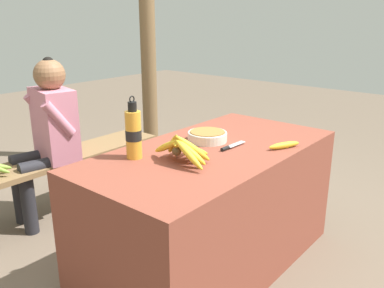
{
  "coord_description": "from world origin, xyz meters",
  "views": [
    {
      "loc": [
        -1.62,
        -1.21,
        1.36
      ],
      "look_at": [
        -0.1,
        0.05,
        0.73
      ],
      "focal_mm": 38.0,
      "sensor_mm": 36.0,
      "label": 1
    }
  ],
  "objects_px": {
    "water_bottle": "(133,134)",
    "support_post_far": "(147,25)",
    "serving_bowl": "(207,136)",
    "banana_bunch_ripe": "(183,148)",
    "seated_vendor": "(48,129)",
    "wooden_bench": "(55,167)",
    "loose_banana_front": "(284,145)",
    "knife": "(230,147)"
  },
  "relations": [
    {
      "from": "water_bottle",
      "to": "knife",
      "type": "height_order",
      "value": "water_bottle"
    },
    {
      "from": "banana_bunch_ripe",
      "to": "serving_bowl",
      "type": "relative_size",
      "value": 1.62
    },
    {
      "from": "knife",
      "to": "wooden_bench",
      "type": "height_order",
      "value": "knife"
    },
    {
      "from": "serving_bowl",
      "to": "water_bottle",
      "type": "distance_m",
      "value": 0.47
    },
    {
      "from": "banana_bunch_ripe",
      "to": "support_post_far",
      "type": "relative_size",
      "value": 0.14
    },
    {
      "from": "serving_bowl",
      "to": "wooden_bench",
      "type": "bearing_deg",
      "value": 106.09
    },
    {
      "from": "water_bottle",
      "to": "loose_banana_front",
      "type": "bearing_deg",
      "value": -39.4
    },
    {
      "from": "wooden_bench",
      "to": "loose_banana_front",
      "type": "bearing_deg",
      "value": -72.35
    },
    {
      "from": "serving_bowl",
      "to": "water_bottle",
      "type": "relative_size",
      "value": 0.71
    },
    {
      "from": "knife",
      "to": "support_post_far",
      "type": "height_order",
      "value": "support_post_far"
    },
    {
      "from": "loose_banana_front",
      "to": "seated_vendor",
      "type": "bearing_deg",
      "value": 109.08
    },
    {
      "from": "water_bottle",
      "to": "seated_vendor",
      "type": "bearing_deg",
      "value": 83.74
    },
    {
      "from": "seated_vendor",
      "to": "loose_banana_front",
      "type": "bearing_deg",
      "value": 120.36
    },
    {
      "from": "knife",
      "to": "support_post_far",
      "type": "distance_m",
      "value": 1.98
    },
    {
      "from": "banana_bunch_ripe",
      "to": "knife",
      "type": "bearing_deg",
      "value": -9.67
    },
    {
      "from": "serving_bowl",
      "to": "wooden_bench",
      "type": "distance_m",
      "value": 1.18
    },
    {
      "from": "wooden_bench",
      "to": "support_post_far",
      "type": "xyz_separation_m",
      "value": [
        1.27,
        0.36,
        0.91
      ]
    },
    {
      "from": "support_post_far",
      "to": "loose_banana_front",
      "type": "bearing_deg",
      "value": -113.87
    },
    {
      "from": "support_post_far",
      "to": "knife",
      "type": "bearing_deg",
      "value": -121.7
    },
    {
      "from": "knife",
      "to": "wooden_bench",
      "type": "relative_size",
      "value": 0.12
    },
    {
      "from": "water_bottle",
      "to": "loose_banana_front",
      "type": "distance_m",
      "value": 0.79
    },
    {
      "from": "water_bottle",
      "to": "knife",
      "type": "bearing_deg",
      "value": -33.58
    },
    {
      "from": "water_bottle",
      "to": "support_post_far",
      "type": "bearing_deg",
      "value": 43.37
    },
    {
      "from": "water_bottle",
      "to": "seated_vendor",
      "type": "distance_m",
      "value": 0.97
    },
    {
      "from": "banana_bunch_ripe",
      "to": "seated_vendor",
      "type": "distance_m",
      "value": 1.18
    },
    {
      "from": "serving_bowl",
      "to": "knife",
      "type": "relative_size",
      "value": 1.13
    },
    {
      "from": "loose_banana_front",
      "to": "support_post_far",
      "type": "distance_m",
      "value": 2.08
    },
    {
      "from": "banana_bunch_ripe",
      "to": "wooden_bench",
      "type": "xyz_separation_m",
      "value": [
        0.03,
        1.19,
        -0.4
      ]
    },
    {
      "from": "loose_banana_front",
      "to": "serving_bowl",
      "type": "bearing_deg",
      "value": 111.82
    },
    {
      "from": "wooden_bench",
      "to": "support_post_far",
      "type": "distance_m",
      "value": 1.61
    },
    {
      "from": "seated_vendor",
      "to": "serving_bowl",
      "type": "bearing_deg",
      "value": 119.32
    },
    {
      "from": "banana_bunch_ripe",
      "to": "water_bottle",
      "type": "distance_m",
      "value": 0.25
    },
    {
      "from": "water_bottle",
      "to": "knife",
      "type": "distance_m",
      "value": 0.51
    },
    {
      "from": "loose_banana_front",
      "to": "knife",
      "type": "bearing_deg",
      "value": 130.37
    },
    {
      "from": "knife",
      "to": "wooden_bench",
      "type": "bearing_deg",
      "value": 104.69
    },
    {
      "from": "banana_bunch_ripe",
      "to": "seated_vendor",
      "type": "bearing_deg",
      "value": 90.04
    },
    {
      "from": "wooden_bench",
      "to": "banana_bunch_ripe",
      "type": "bearing_deg",
      "value": -91.53
    },
    {
      "from": "banana_bunch_ripe",
      "to": "serving_bowl",
      "type": "bearing_deg",
      "value": 19.06
    },
    {
      "from": "banana_bunch_ripe",
      "to": "wooden_bench",
      "type": "distance_m",
      "value": 1.26
    },
    {
      "from": "serving_bowl",
      "to": "seated_vendor",
      "type": "distance_m",
      "value": 1.11
    },
    {
      "from": "knife",
      "to": "seated_vendor",
      "type": "bearing_deg",
      "value": 106.36
    },
    {
      "from": "wooden_bench",
      "to": "seated_vendor",
      "type": "relative_size",
      "value": 1.48
    }
  ]
}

